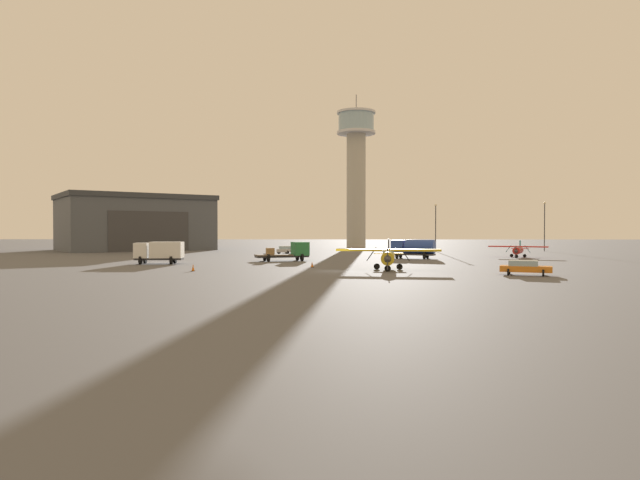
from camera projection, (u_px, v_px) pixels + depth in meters
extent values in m
plane|color=#545456|center=(338.00, 271.00, 55.32)|extent=(400.00, 400.00, 0.00)
cylinder|color=#B2AD9E|center=(356.00, 191.00, 127.55)|extent=(4.48, 4.48, 26.96)
cylinder|color=silver|center=(356.00, 133.00, 127.31)|extent=(9.07, 9.07, 0.60)
cylinder|color=#99B7C6|center=(356.00, 123.00, 127.26)|extent=(8.34, 8.34, 4.14)
cylinder|color=silver|center=(356.00, 113.00, 127.22)|extent=(9.07, 9.07, 0.50)
cylinder|color=#38383D|center=(356.00, 103.00, 127.19)|extent=(0.16, 0.16, 4.00)
cube|color=#4C5159|center=(135.00, 225.00, 116.16)|extent=(35.69, 33.82, 10.68)
cube|color=#35393E|center=(135.00, 198.00, 116.06)|extent=(36.53, 34.66, 1.00)
cube|color=#38383A|center=(150.00, 231.00, 107.56)|extent=(13.04, 9.47, 8.01)
cylinder|color=red|center=(518.00, 251.00, 83.54)|extent=(3.25, 5.37, 1.08)
cone|color=#38383D|center=(516.00, 251.00, 80.93)|extent=(1.01, 1.03, 0.75)
cube|color=#38383D|center=(516.00, 251.00, 80.93)|extent=(0.10, 0.08, 1.65)
cube|color=red|center=(518.00, 247.00, 83.30)|extent=(8.43, 4.82, 0.17)
cylinder|color=teal|center=(508.00, 249.00, 83.92)|extent=(0.80, 0.42, 1.18)
cylinder|color=teal|center=(527.00, 249.00, 82.69)|extent=(0.80, 0.42, 1.18)
cube|color=#99B7C6|center=(517.00, 249.00, 82.60)|extent=(1.18, 1.23, 0.61)
cone|color=red|center=(520.00, 249.00, 86.16)|extent=(1.24, 1.44, 0.81)
cube|color=teal|center=(520.00, 245.00, 86.15)|extent=(0.49, 0.91, 1.48)
cube|color=red|center=(520.00, 249.00, 86.16)|extent=(2.69, 1.80, 0.09)
cylinder|color=black|center=(516.00, 256.00, 81.69)|extent=(0.53, 0.35, 0.52)
cylinder|color=black|center=(512.00, 256.00, 84.14)|extent=(0.53, 0.35, 0.52)
cylinder|color=black|center=(525.00, 256.00, 83.29)|extent=(0.53, 0.35, 0.52)
cylinder|color=gold|center=(388.00, 257.00, 57.02)|extent=(2.13, 6.90, 1.35)
cone|color=#38383D|center=(388.00, 259.00, 53.41)|extent=(1.05, 1.08, 0.94)
cube|color=#38383D|center=(388.00, 259.00, 53.41)|extent=(0.12, 0.08, 2.07)
cube|color=gold|center=(388.00, 250.00, 56.69)|extent=(11.00, 2.89, 0.22)
cylinder|color=black|center=(371.00, 254.00, 56.94)|extent=(1.07, 0.21, 1.48)
cylinder|color=black|center=(405.00, 254.00, 56.45)|extent=(1.07, 0.21, 1.48)
cube|color=#99B7C6|center=(388.00, 254.00, 55.72)|extent=(1.21, 1.31, 0.76)
cone|color=gold|center=(389.00, 255.00, 60.64)|extent=(1.18, 1.63, 1.01)
cube|color=black|center=(389.00, 247.00, 60.62)|extent=(0.27, 1.20, 1.85)
cube|color=gold|center=(389.00, 253.00, 60.64)|extent=(3.36, 1.35, 0.11)
cylinder|color=black|center=(388.00, 268.00, 54.46)|extent=(0.67, 0.25, 0.65)
cylinder|color=black|center=(377.00, 266.00, 57.43)|extent=(0.67, 0.25, 0.65)
cylinder|color=black|center=(400.00, 267.00, 57.09)|extent=(0.67, 0.25, 0.65)
cube|color=#38383D|center=(159.00, 259.00, 67.29)|extent=(5.88, 2.22, 0.24)
cube|color=white|center=(142.00, 250.00, 67.18)|extent=(1.77, 2.39, 1.88)
cube|color=#99B7C6|center=(136.00, 247.00, 67.14)|extent=(0.21, 1.94, 0.94)
cube|color=white|center=(167.00, 250.00, 67.31)|extent=(4.00, 2.55, 2.01)
cylinder|color=black|center=(140.00, 260.00, 66.17)|extent=(0.34, 1.02, 1.00)
cylinder|color=black|center=(145.00, 259.00, 68.23)|extent=(0.34, 1.02, 1.00)
cylinder|color=black|center=(171.00, 260.00, 66.34)|extent=(0.34, 1.02, 1.00)
cylinder|color=black|center=(175.00, 259.00, 68.39)|extent=(0.34, 1.02, 1.00)
cube|color=#38383D|center=(413.00, 254.00, 80.16)|extent=(6.51, 4.08, 0.24)
cube|color=#2847A8|center=(398.00, 247.00, 81.08)|extent=(2.49, 2.72, 1.98)
cube|color=#99B7C6|center=(393.00, 244.00, 81.41)|extent=(0.80, 1.76, 0.99)
cylinder|color=#2847A8|center=(420.00, 247.00, 79.72)|extent=(4.73, 3.58, 2.10)
cylinder|color=black|center=(397.00, 255.00, 80.17)|extent=(0.64, 1.03, 1.00)
cylinder|color=black|center=(401.00, 255.00, 81.98)|extent=(0.64, 1.03, 1.00)
cylinder|color=black|center=(424.00, 256.00, 78.48)|extent=(0.64, 1.03, 1.00)
cylinder|color=black|center=(427.00, 255.00, 80.29)|extent=(0.64, 1.03, 1.00)
cube|color=#38383D|center=(282.00, 256.00, 73.64)|extent=(7.41, 4.34, 0.24)
cube|color=#287A42|center=(300.00, 249.00, 74.47)|extent=(2.74, 2.98, 1.83)
cube|color=#99B7C6|center=(307.00, 246.00, 74.77)|extent=(0.80, 1.96, 0.92)
cube|color=brown|center=(274.00, 255.00, 73.26)|extent=(5.42, 3.98, 0.16)
cube|color=#997547|center=(270.00, 251.00, 73.09)|extent=(1.28, 1.28, 0.90)
cylinder|color=black|center=(297.00, 257.00, 75.50)|extent=(0.61, 1.03, 1.00)
cylinder|color=black|center=(302.00, 257.00, 73.44)|extent=(0.61, 1.03, 1.00)
cylinder|color=black|center=(265.00, 257.00, 73.97)|extent=(0.61, 1.03, 1.00)
cylinder|color=black|center=(268.00, 258.00, 71.91)|extent=(0.61, 1.03, 1.00)
cube|color=orange|center=(526.00, 269.00, 50.06)|extent=(4.88, 3.32, 0.55)
cube|color=#99B7C6|center=(523.00, 263.00, 50.14)|extent=(2.95, 2.44, 0.50)
cylinder|color=black|center=(543.00, 272.00, 50.27)|extent=(0.39, 0.66, 0.64)
cylinder|color=black|center=(543.00, 273.00, 48.72)|extent=(0.39, 0.66, 0.64)
cylinder|color=black|center=(509.00, 271.00, 51.41)|extent=(0.39, 0.66, 0.64)
cylinder|color=black|center=(508.00, 272.00, 49.87)|extent=(0.39, 0.66, 0.64)
cube|color=#B7BABF|center=(287.00, 250.00, 96.90)|extent=(3.34, 4.78, 0.55)
cube|color=#99B7C6|center=(286.00, 248.00, 96.69)|extent=(2.45, 2.91, 0.50)
cylinder|color=black|center=(286.00, 252.00, 98.58)|extent=(0.66, 0.40, 0.64)
cylinder|color=black|center=(295.00, 252.00, 97.91)|extent=(0.66, 0.40, 0.64)
cylinder|color=black|center=(279.00, 252.00, 95.91)|extent=(0.66, 0.40, 0.64)
cylinder|color=black|center=(287.00, 252.00, 95.24)|extent=(0.66, 0.40, 0.64)
cylinder|color=#38383D|center=(544.00, 228.00, 108.94)|extent=(0.18, 0.18, 9.51)
sphere|color=#F9E5B2|center=(545.00, 203.00, 108.85)|extent=(0.44, 0.44, 0.44)
cylinder|color=#38383D|center=(436.00, 229.00, 107.08)|extent=(0.18, 0.18, 8.97)
sphere|color=#F9E5B2|center=(436.00, 205.00, 107.00)|extent=(0.44, 0.44, 0.44)
cube|color=black|center=(312.00, 267.00, 60.88)|extent=(0.36, 0.36, 0.04)
cone|color=orange|center=(312.00, 264.00, 60.87)|extent=(0.30, 0.30, 0.62)
cylinder|color=white|center=(312.00, 264.00, 60.87)|extent=(0.21, 0.21, 0.08)
cube|color=black|center=(193.00, 271.00, 55.23)|extent=(0.36, 0.36, 0.04)
cone|color=orange|center=(193.00, 267.00, 55.23)|extent=(0.30, 0.30, 0.70)
cylinder|color=white|center=(193.00, 267.00, 55.23)|extent=(0.21, 0.21, 0.08)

